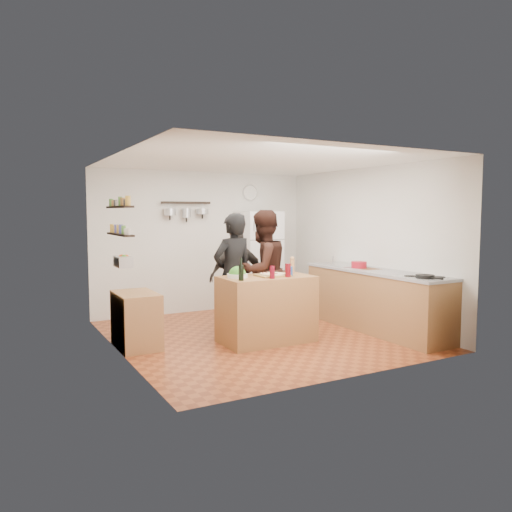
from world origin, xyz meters
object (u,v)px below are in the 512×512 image
pepper_mill (292,267)px  red_bowl (359,265)px  salad_bowl (237,276)px  person_center (263,271)px  person_back (238,277)px  counter_run (375,301)px  side_table (136,320)px  fridge (258,261)px  person_left (233,275)px  wine_bottle (241,273)px  salt_canister (290,271)px  wall_clock (250,193)px  skillet (425,277)px  prep_island (266,309)px

pepper_mill → red_bowl: (1.29, 0.08, -0.04)m
salad_bowl → pepper_mill: pepper_mill is taller
salad_bowl → person_center: person_center is taller
salad_bowl → person_back: bearing=63.3°
counter_run → side_table: (-3.44, 0.76, -0.09)m
person_back → fridge: fridge is taller
person_left → person_back: bearing=-132.9°
person_left → red_bowl: size_ratio=7.41×
salad_bowl → wine_bottle: 0.29m
person_back → counter_run: person_back is taller
salt_canister → counter_run: size_ratio=0.05×
wine_bottle → person_left: bearing=72.0°
pepper_mill → fridge: 2.14m
salt_canister → person_back: person_back is taller
person_back → wine_bottle: bearing=72.1°
counter_run → salad_bowl: bearing=173.8°
pepper_mill → fridge: size_ratio=0.11×
person_left → side_table: bearing=-13.2°
person_center → fridge: size_ratio=1.01×
wine_bottle → side_table: (-1.15, 0.79, -0.65)m
salt_canister → side_table: size_ratio=0.16×
wall_clock → counter_run: bearing=-74.1°
wine_bottle → side_table: size_ratio=0.25×
salt_canister → wall_clock: size_ratio=0.43×
person_back → red_bowl: bearing=158.0°
person_back → red_bowl: person_back is taller
person_center → skillet: size_ratio=7.56×
salad_bowl → salt_canister: (0.72, -0.17, 0.04)m
person_left → red_bowl: 2.04m
pepper_mill → wine_bottle: bearing=-164.1°
counter_run → red_bowl: bearing=98.8°
salt_canister → side_table: 2.16m
counter_run → skillet: skillet is taller
pepper_mill → skillet: bearing=-46.2°
wine_bottle → pepper_mill: (0.95, 0.27, -0.00)m
person_center → wine_bottle: bearing=31.0°
red_bowl → fridge: fridge is taller
red_bowl → salt_canister: bearing=-170.0°
wine_bottle → person_center: 1.10m
person_center → person_back: person_center is taller
person_center → person_back: (-0.18, 0.47, -0.13)m
pepper_mill → red_bowl: 1.29m
person_left → red_bowl: person_left is taller
person_left → counter_run: (2.05, -0.69, -0.44)m
side_table → wine_bottle: bearing=-34.5°
prep_island → wall_clock: size_ratio=4.17×
counter_run → red_bowl: 0.62m
person_center → skillet: 2.31m
person_back → counter_run: (1.71, -1.24, -0.33)m
person_left → salt_canister: bearing=122.0°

